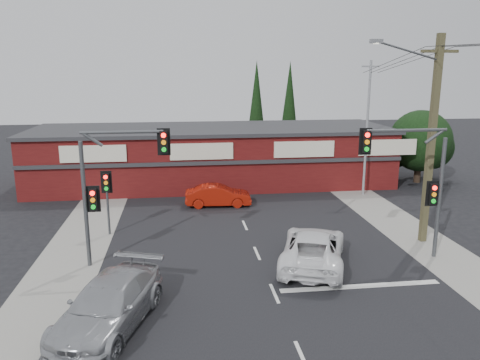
{
  "coord_description": "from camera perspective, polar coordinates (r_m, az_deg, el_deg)",
  "views": [
    {
      "loc": [
        -3.43,
        -17.79,
        8.33
      ],
      "look_at": [
        -0.73,
        3.0,
        3.42
      ],
      "focal_mm": 35.0,
      "sensor_mm": 36.0,
      "label": 1
    }
  ],
  "objects": [
    {
      "name": "ground",
      "position": [
        19.94,
        3.25,
        -11.53
      ],
      "size": [
        120.0,
        120.0,
        0.0
      ],
      "primitive_type": "plane",
      "color": "black",
      "rests_on": "ground"
    },
    {
      "name": "road_strip",
      "position": [
        24.51,
        1.08,
        -6.68
      ],
      "size": [
        14.0,
        70.0,
        0.01
      ],
      "primitive_type": "cube",
      "color": "black",
      "rests_on": "ground"
    },
    {
      "name": "verge_left",
      "position": [
        24.79,
        -18.91,
        -7.17
      ],
      "size": [
        3.0,
        70.0,
        0.02
      ],
      "primitive_type": "cube",
      "color": "gray",
      "rests_on": "ground"
    },
    {
      "name": "verge_right",
      "position": [
        27.04,
        19.29,
        -5.51
      ],
      "size": [
        3.0,
        70.0,
        0.02
      ],
      "primitive_type": "cube",
      "color": "gray",
      "rests_on": "ground"
    },
    {
      "name": "stop_line",
      "position": [
        19.56,
        14.46,
        -12.42
      ],
      "size": [
        6.5,
        0.35,
        0.01
      ],
      "primitive_type": "cube",
      "color": "silver",
      "rests_on": "ground"
    },
    {
      "name": "white_suv",
      "position": [
        20.89,
        8.92,
        -8.18
      ],
      "size": [
        4.31,
        6.15,
        1.56
      ],
      "primitive_type": "imported",
      "rotation": [
        0.0,
        0.0,
        2.8
      ],
      "color": "white",
      "rests_on": "ground"
    },
    {
      "name": "silver_suv",
      "position": [
        16.54,
        -15.69,
        -14.41
      ],
      "size": [
        3.89,
        5.98,
        1.61
      ],
      "primitive_type": "imported",
      "rotation": [
        0.0,
        0.0,
        -0.32
      ],
      "color": "#ACAEB1",
      "rests_on": "ground"
    },
    {
      "name": "red_sedan",
      "position": [
        29.46,
        -2.68,
        -1.89
      ],
      "size": [
        4.18,
        1.64,
        1.35
      ],
      "primitive_type": "imported",
      "rotation": [
        0.0,
        0.0,
        1.52
      ],
      "color": "#A11809",
      "rests_on": "ground"
    },
    {
      "name": "lane_dashes",
      "position": [
        18.47,
        4.22,
        -13.61
      ],
      "size": [
        0.12,
        34.27,
        0.01
      ],
      "color": "silver",
      "rests_on": "ground"
    },
    {
      "name": "shop_building",
      "position": [
        35.41,
        -3.36,
        3.08
      ],
      "size": [
        27.3,
        8.4,
        4.22
      ],
      "color": "#4B0F0F",
      "rests_on": "ground"
    },
    {
      "name": "tree_cluster",
      "position": [
        38.24,
        21.02,
        4.14
      ],
      "size": [
        5.9,
        5.1,
        5.5
      ],
      "color": "#2D2116",
      "rests_on": "ground"
    },
    {
      "name": "conifer_near",
      "position": [
        42.46,
        2.02,
        9.33
      ],
      "size": [
        1.8,
        1.8,
        9.25
      ],
      "color": "#2D2116",
      "rests_on": "ground"
    },
    {
      "name": "conifer_far",
      "position": [
        45.11,
        6.05,
        9.49
      ],
      "size": [
        1.8,
        1.8,
        9.25
      ],
      "color": "#2D2116",
      "rests_on": "ground"
    },
    {
      "name": "traffic_mast_left",
      "position": [
        20.5,
        -15.64,
        0.29
      ],
      "size": [
        3.77,
        0.27,
        5.97
      ],
      "color": "#47494C",
      "rests_on": "ground"
    },
    {
      "name": "traffic_mast_right",
      "position": [
        21.87,
        20.84,
        0.75
      ],
      "size": [
        3.96,
        0.27,
        5.97
      ],
      "color": "#47494C",
      "rests_on": "ground"
    },
    {
      "name": "pedestal_signal",
      "position": [
        24.81,
        -15.93,
        -1.15
      ],
      "size": [
        0.55,
        0.27,
        3.38
      ],
      "color": "#47494C",
      "rests_on": "ground"
    },
    {
      "name": "utility_pole",
      "position": [
        24.07,
        22.09,
        5.22
      ],
      "size": [
        4.38,
        0.59,
        10.0
      ],
      "color": "brown",
      "rests_on": "ground"
    },
    {
      "name": "steel_pole",
      "position": [
        32.48,
        15.23,
        6.31
      ],
      "size": [
        1.2,
        0.16,
        9.0
      ],
      "color": "gray",
      "rests_on": "ground"
    }
  ]
}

